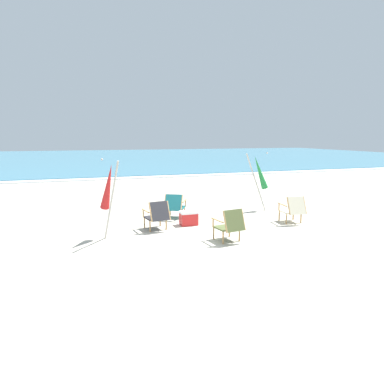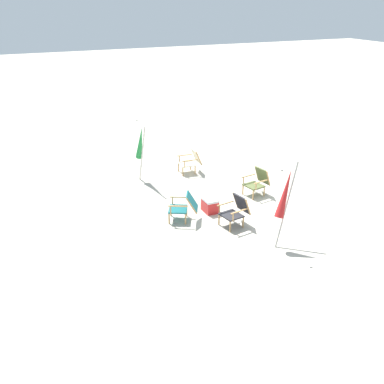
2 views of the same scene
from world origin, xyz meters
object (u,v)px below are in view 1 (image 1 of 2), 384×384
object	(u,v)px
umbrella_furled_green	(260,173)
umbrella_furled_red	(108,188)
cooler_box	(189,218)
beach_chair_front_left	(175,205)
beach_chair_back_left	(230,224)
beach_chair_far_center	(157,215)
beach_chair_back_right	(293,209)

from	to	relation	value
umbrella_furled_green	umbrella_furled_red	size ratio (longest dim) A/B	1.00
cooler_box	beach_chair_front_left	bearing A→B (deg)	102.27
beach_chair_front_left	beach_chair_back_left	bearing A→B (deg)	-76.29
beach_chair_front_left	beach_chair_far_center	bearing A→B (deg)	-125.19
beach_chair_back_right	beach_chair_front_left	distance (m)	3.52
beach_chair_back_left	umbrella_furled_green	bearing A→B (deg)	50.55
beach_chair_back_left	beach_chair_far_center	bearing A→B (deg)	132.89
umbrella_furled_green	umbrella_furled_red	bearing A→B (deg)	-160.04
beach_chair_back_right	beach_chair_far_center	world-z (taller)	beach_chair_far_center
beach_chair_front_left	beach_chair_back_left	distance (m)	2.74
beach_chair_front_left	umbrella_furled_red	size ratio (longest dim) A/B	0.47
beach_chair_back_left	umbrella_furled_red	size ratio (longest dim) A/B	0.41
beach_chair_back_right	umbrella_furled_red	xyz separation A→B (m)	(-5.21, -0.06, 0.88)
beach_chair_far_center	umbrella_furled_red	bearing A→B (deg)	-157.38
beach_chair_front_left	umbrella_furled_red	bearing A→B (deg)	-141.47
cooler_box	umbrella_furled_red	bearing A→B (deg)	-160.31
umbrella_furled_green	beach_chair_far_center	bearing A→B (deg)	-160.96
beach_chair_far_center	cooler_box	world-z (taller)	beach_chair_far_center
beach_chair_front_left	umbrella_furled_red	world-z (taller)	umbrella_furled_red
beach_chair_back_right	umbrella_furled_red	bearing A→B (deg)	-179.31
beach_chair_back_right	beach_chair_front_left	world-z (taller)	beach_chair_back_right
beach_chair_back_left	umbrella_furled_red	bearing A→B (deg)	159.67
umbrella_furled_green	beach_chair_back_right	bearing A→B (deg)	-85.68
beach_chair_back_right	beach_chair_front_left	xyz separation A→B (m)	(-3.14, 1.59, -0.01)
beach_chair_front_left	umbrella_furled_green	distance (m)	3.13
beach_chair_far_center	umbrella_furled_green	size ratio (longest dim) A/B	0.41
umbrella_furled_red	beach_chair_front_left	bearing A→B (deg)	38.53
beach_chair_front_left	umbrella_furled_green	world-z (taller)	umbrella_furled_green
beach_chair_front_left	umbrella_furled_green	xyz separation A→B (m)	(3.00, 0.19, 0.88)
beach_chair_far_center	beach_chair_back_left	distance (m)	2.11
beach_chair_back_right	beach_chair_far_center	bearing A→B (deg)	173.10
umbrella_furled_green	beach_chair_front_left	bearing A→B (deg)	-176.38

